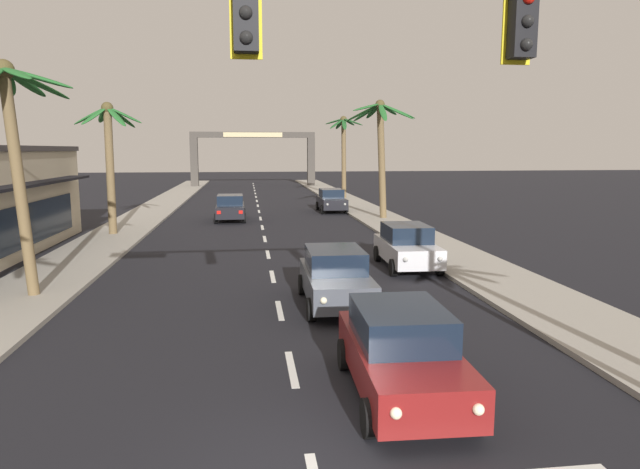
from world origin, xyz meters
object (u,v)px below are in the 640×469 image
(sedan_lead_at_stop_bar, at_px, (401,352))
(palm_right_farthest, at_px, (344,143))
(town_gateway_arch, at_px, (253,151))
(sedan_parked_nearest_kerb, at_px, (407,246))
(sedan_third_in_queue, at_px, (335,277))
(sedan_oncoming_far, at_px, (230,208))
(traffic_signal_mast, at_px, (529,83))
(palm_right_third, at_px, (381,137))
(palm_left_third, at_px, (109,148))
(sedan_parked_mid_kerb, at_px, (332,200))
(palm_left_second, at_px, (10,122))

(sedan_lead_at_stop_bar, xyz_separation_m, palm_right_farthest, (6.12, 41.73, 4.27))
(sedan_lead_at_stop_bar, xyz_separation_m, town_gateway_arch, (-1.91, 60.39, 3.51))
(sedan_parked_nearest_kerb, height_order, palm_right_farthest, palm_right_farthest)
(sedan_third_in_queue, xyz_separation_m, sedan_oncoming_far, (-3.61, 20.59, 0.00))
(sedan_oncoming_far, distance_m, sedan_parked_nearest_kerb, 17.22)
(sedan_oncoming_far, relative_size, town_gateway_arch, 0.29)
(sedan_oncoming_far, bearing_deg, traffic_signal_mast, -80.20)
(sedan_lead_at_stop_bar, distance_m, sedan_parked_nearest_kerb, 11.67)
(sedan_parked_nearest_kerb, distance_m, palm_right_third, 15.75)
(town_gateway_arch, bearing_deg, palm_left_third, -101.36)
(sedan_parked_nearest_kerb, relative_size, palm_left_third, 0.64)
(palm_right_third, height_order, palm_right_farthest, palm_right_third)
(sedan_oncoming_far, distance_m, sedan_parked_mid_kerb, 8.49)
(sedan_parked_mid_kerb, bearing_deg, palm_right_farthest, 75.55)
(traffic_signal_mast, bearing_deg, sedan_parked_mid_kerb, 86.10)
(sedan_parked_nearest_kerb, height_order, palm_left_second, palm_left_second)
(sedan_third_in_queue, xyz_separation_m, palm_right_third, (6.05, 19.83, 4.50))
(sedan_oncoming_far, relative_size, sedan_parked_nearest_kerb, 1.00)
(sedan_lead_at_stop_bar, bearing_deg, sedan_parked_nearest_kerb, 73.37)
(sedan_parked_nearest_kerb, height_order, palm_right_third, palm_right_third)
(palm_left_second, xyz_separation_m, palm_left_third, (-0.19, 12.85, -0.72))
(palm_left_second, xyz_separation_m, palm_right_farthest, (15.75, 33.57, -0.23))
(sedan_lead_at_stop_bar, height_order, town_gateway_arch, town_gateway_arch)
(sedan_third_in_queue, bearing_deg, town_gateway_arch, 91.76)
(palm_left_third, bearing_deg, palm_left_second, -89.13)
(sedan_parked_mid_kerb, bearing_deg, sedan_lead_at_stop_bar, -96.24)
(traffic_signal_mast, xyz_separation_m, sedan_third_in_queue, (-1.38, 8.34, -4.61))
(sedan_oncoming_far, bearing_deg, palm_left_second, -107.17)
(palm_left_third, bearing_deg, sedan_third_in_queue, -57.03)
(sedan_parked_nearest_kerb, bearing_deg, palm_right_farthest, 84.79)
(town_gateway_arch, bearing_deg, sedan_parked_nearest_kerb, -83.91)
(traffic_signal_mast, bearing_deg, palm_right_third, 80.59)
(sedan_parked_mid_kerb, bearing_deg, palm_left_second, -119.50)
(town_gateway_arch, bearing_deg, sedan_lead_at_stop_bar, -88.19)
(sedan_lead_at_stop_bar, bearing_deg, palm_right_third, 77.45)
(sedan_third_in_queue, height_order, palm_right_third, palm_right_third)
(palm_left_second, bearing_deg, sedan_parked_nearest_kerb, 13.13)
(palm_right_farthest, bearing_deg, sedan_parked_nearest_kerb, -95.21)
(traffic_signal_mast, xyz_separation_m, palm_right_third, (4.67, 28.17, -0.10))
(sedan_parked_mid_kerb, bearing_deg, palm_left_third, -142.37)
(sedan_lead_at_stop_bar, height_order, palm_right_farthest, palm_right_farthest)
(palm_right_third, bearing_deg, sedan_parked_mid_kerb, 115.01)
(sedan_oncoming_far, bearing_deg, sedan_parked_nearest_kerb, -65.29)
(sedan_lead_at_stop_bar, bearing_deg, palm_left_second, 139.75)
(palm_left_third, height_order, palm_right_farthest, palm_right_farthest)
(sedan_lead_at_stop_bar, relative_size, town_gateway_arch, 0.30)
(traffic_signal_mast, height_order, sedan_third_in_queue, traffic_signal_mast)
(sedan_oncoming_far, xyz_separation_m, palm_right_farthest, (9.98, 14.90, 4.27))
(palm_right_third, bearing_deg, sedan_lead_at_stop_bar, -102.55)
(sedan_oncoming_far, bearing_deg, town_gateway_arch, 86.68)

